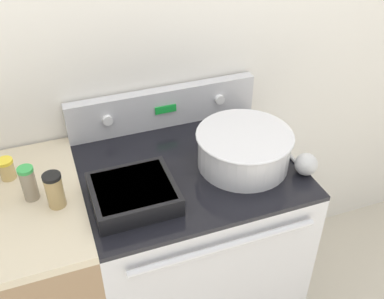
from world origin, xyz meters
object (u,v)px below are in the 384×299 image
at_px(mixing_bowl, 244,147).
at_px(spice_jar_black_cap, 55,190).
at_px(casserole_dish, 133,193).
at_px(ladle, 305,164).
at_px(spice_jar_yellow_cap, 7,169).
at_px(spice_jar_green_cap, 29,183).

height_order(mixing_bowl, spice_jar_black_cap, same).
bearing_deg(spice_jar_black_cap, casserole_dish, -13.42).
relative_size(mixing_bowl, casserole_dish, 1.28).
xyz_separation_m(casserole_dish, spice_jar_black_cap, (-0.25, 0.06, 0.04)).
distance_m(ladle, spice_jar_yellow_cap, 1.07).
distance_m(spice_jar_green_cap, spice_jar_yellow_cap, 0.16).
bearing_deg(casserole_dish, spice_jar_green_cap, 158.87).
xyz_separation_m(ladle, spice_jar_black_cap, (-0.87, 0.12, 0.04)).
height_order(casserole_dish, spice_jar_black_cap, spice_jar_black_cap).
height_order(mixing_bowl, spice_jar_yellow_cap, mixing_bowl).
xyz_separation_m(casserole_dish, ladle, (0.63, -0.06, 0.00)).
distance_m(ladle, spice_jar_green_cap, 0.97).
height_order(spice_jar_black_cap, spice_jar_yellow_cap, spice_jar_black_cap).
bearing_deg(spice_jar_yellow_cap, mixing_bowl, -13.79).
height_order(casserole_dish, ladle, ladle).
bearing_deg(mixing_bowl, ladle, -32.69).
height_order(casserole_dish, spice_jar_yellow_cap, spice_jar_yellow_cap).
distance_m(ladle, spice_jar_black_cap, 0.88).
bearing_deg(ladle, spice_jar_green_cap, 168.94).
height_order(mixing_bowl, ladle, mixing_bowl).
height_order(mixing_bowl, spice_jar_green_cap, same).
xyz_separation_m(spice_jar_black_cap, spice_jar_yellow_cap, (-0.15, 0.21, -0.02)).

